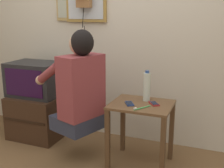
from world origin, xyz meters
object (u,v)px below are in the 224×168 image
at_px(person, 79,86).
at_px(cell_phone_spare, 154,104).
at_px(water_bottle, 147,87).
at_px(television, 35,79).
at_px(toothbrush, 141,108).
at_px(cell_phone_held, 129,103).

relative_size(person, cell_phone_spare, 6.77).
relative_size(cell_phone_spare, water_bottle, 0.49).
bearing_deg(water_bottle, television, 175.90).
bearing_deg(television, toothbrush, -14.20).
bearing_deg(cell_phone_spare, water_bottle, 105.00).
bearing_deg(water_bottle, cell_phone_spare, -40.97).
bearing_deg(cell_phone_spare, television, 138.88).
xyz_separation_m(person, toothbrush, (0.58, -0.01, -0.13)).
relative_size(person, water_bottle, 3.33).
bearing_deg(cell_phone_held, television, 137.54).
xyz_separation_m(television, cell_phone_held, (1.17, -0.25, -0.06)).
height_order(person, toothbrush, person).
xyz_separation_m(cell_phone_held, toothbrush, (0.13, -0.08, 0.00)).
xyz_separation_m(cell_phone_held, water_bottle, (0.11, 0.16, 0.13)).
distance_m(television, cell_phone_spare, 1.38).
height_order(television, cell_phone_spare, television).
relative_size(television, water_bottle, 2.01).
height_order(television, water_bottle, water_bottle).
xyz_separation_m(person, water_bottle, (0.56, 0.22, -0.00)).
distance_m(cell_phone_held, water_bottle, 0.23).
height_order(person, cell_phone_held, person).
distance_m(television, toothbrush, 1.34).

